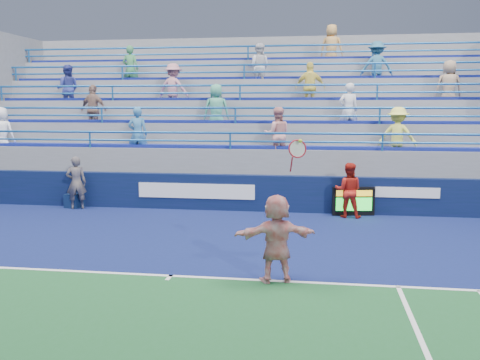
% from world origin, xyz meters
% --- Properties ---
extents(ground, '(120.00, 120.00, 0.00)m').
position_xyz_m(ground, '(0.00, 0.00, 0.00)').
color(ground, '#333538').
extents(sponsor_wall, '(18.00, 0.32, 1.10)m').
position_xyz_m(sponsor_wall, '(0.00, 6.50, 0.55)').
color(sponsor_wall, '#091733').
rests_on(sponsor_wall, ground).
extents(bleacher_stand, '(18.00, 5.60, 6.13)m').
position_xyz_m(bleacher_stand, '(0.00, 10.27, 1.55)').
color(bleacher_stand, slate).
rests_on(bleacher_stand, ground).
extents(serve_speed_board, '(1.22, 0.34, 0.84)m').
position_xyz_m(serve_speed_board, '(3.69, 6.20, 0.42)').
color(serve_speed_board, black).
rests_on(serve_speed_board, ground).
extents(judge_chair, '(0.54, 0.55, 0.79)m').
position_xyz_m(judge_chair, '(-4.87, 6.21, 0.25)').
color(judge_chair, '#0D1D3F').
rests_on(judge_chair, ground).
extents(tennis_player, '(1.57, 0.88, 2.59)m').
position_xyz_m(tennis_player, '(1.96, 0.00, 0.81)').
color(tennis_player, white).
rests_on(tennis_player, ground).
extents(line_judge, '(0.70, 0.59, 1.64)m').
position_xyz_m(line_judge, '(-4.68, 5.99, 0.82)').
color(line_judge, '#151D3B').
rests_on(line_judge, ground).
extents(ball_girl, '(0.83, 0.68, 1.57)m').
position_xyz_m(ball_girl, '(3.52, 5.94, 0.79)').
color(ball_girl, '#B31E14').
rests_on(ball_girl, ground).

